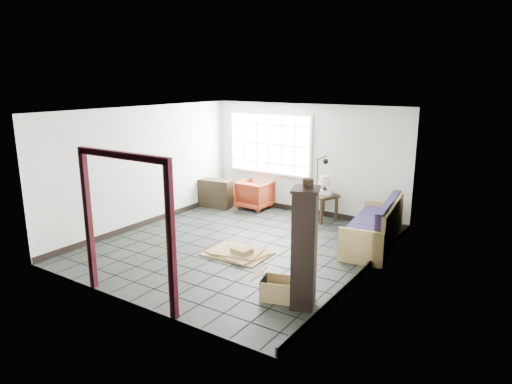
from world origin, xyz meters
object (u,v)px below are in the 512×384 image
Objects in this scene: tall_shelf at (304,247)px; futon_sofa at (376,230)px; armchair at (255,193)px; side_table at (323,199)px.

futon_sofa is at bearing 68.36° from tall_shelf.
side_table is at bearing -179.46° from armchair.
armchair is at bearing 111.01° from tall_shelf.
tall_shelf is at bearing -99.02° from futon_sofa.
side_table is at bearing 91.46° from tall_shelf.
tall_shelf is (3.37, -3.83, 0.49)m from armchair.
tall_shelf is at bearing 131.89° from armchair.
futon_sofa is 1.26× the size of tall_shelf.
armchair is (-3.44, 0.97, 0.05)m from futon_sofa.
side_table is (1.84, 0.00, 0.12)m from armchair.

